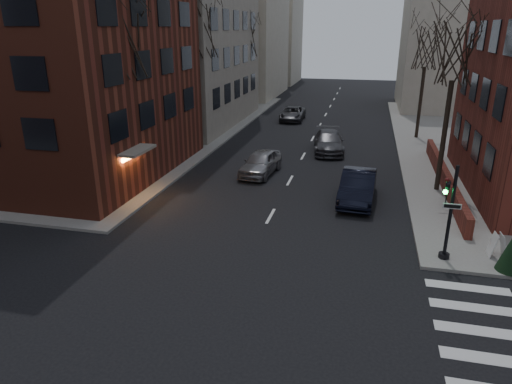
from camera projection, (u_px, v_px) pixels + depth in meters
ground at (181, 381)px, 12.58m from camera, size 160.00×160.00×0.00m
sidewalk_far_left at (28, 122)px, 46.39m from camera, size 44.00×44.00×0.15m
building_left_brick at (41, 31)px, 28.03m from camera, size 15.00×15.00×18.00m
low_wall_right at (444, 177)px, 27.67m from camera, size 0.35×16.00×1.00m
building_distant_la at (229, 29)px, 63.11m from camera, size 14.00×16.00×18.00m
building_distant_ra at (467, 38)px, 52.24m from camera, size 14.00×14.00×16.00m
building_distant_lb at (269, 41)px, 78.88m from camera, size 10.00×12.00×14.00m
traffic_signal at (448, 219)px, 18.40m from camera, size 0.76×0.44×4.00m
tree_left_a at (119, 41)px, 24.44m from camera, size 4.18×4.18×10.26m
tree_left_b at (198, 31)px, 35.26m from camera, size 4.40×4.40×10.80m
tree_left_c at (245, 39)px, 48.36m from camera, size 3.96×3.96×9.72m
tree_right_a at (456, 50)px, 24.36m from camera, size 3.96×3.96×9.72m
tree_right_b at (427, 48)px, 37.30m from camera, size 3.74×3.74×9.18m
streetlamp_near at (189, 100)px, 33.06m from camera, size 0.36×0.36×6.28m
streetlamp_far at (255, 74)px, 51.34m from camera, size 0.36×0.36×6.28m
parked_sedan at (358, 187)px, 25.30m from camera, size 2.07×5.28×1.71m
car_lane_silver at (261, 163)px, 30.05m from camera, size 2.36×4.80×1.57m
car_lane_gray at (329, 142)px, 35.47m from camera, size 2.87×5.69×1.58m
car_lane_far at (292, 114)px, 47.57m from camera, size 2.41×5.06×1.39m
sandwich_board at (498, 245)px, 18.95m from camera, size 0.49×0.66×1.03m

